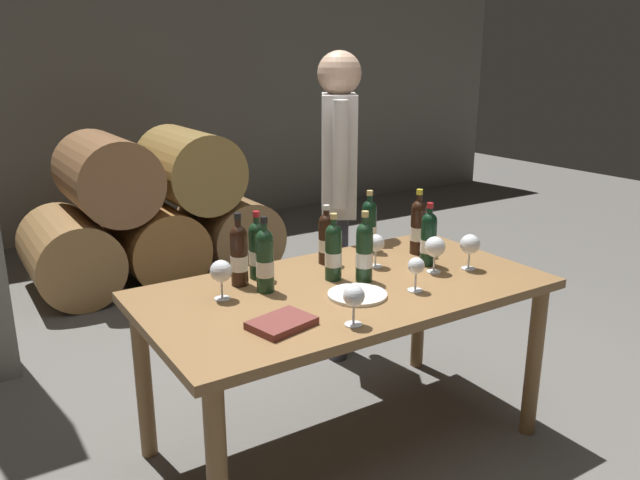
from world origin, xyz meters
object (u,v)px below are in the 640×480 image
(wine_glass_5, at_px, (470,245))
(wine_bottle_8, at_px, (265,260))
(wine_bottle_2, at_px, (334,251))
(wine_glass_2, at_px, (354,297))
(wine_glass_0, at_px, (376,244))
(wine_bottle_0, at_px, (364,251))
(wine_bottle_6, at_px, (257,249))
(tasting_notebook, at_px, (282,323))
(wine_bottle_4, at_px, (326,238))
(wine_bottle_7, at_px, (369,225))
(wine_glass_1, at_px, (221,272))
(sommelier_presenting, at_px, (338,179))
(wine_glass_3, at_px, (416,267))
(wine_glass_4, at_px, (435,248))
(dining_table, at_px, (345,306))
(wine_bottle_1, at_px, (239,255))
(wine_bottle_3, at_px, (429,238))
(serving_plate, at_px, (357,295))
(wine_bottle_5, at_px, (418,226))

(wine_glass_5, bearing_deg, wine_bottle_8, 164.71)
(wine_bottle_2, height_order, wine_bottle_8, wine_bottle_8)
(wine_bottle_2, distance_m, wine_glass_2, 0.49)
(wine_glass_2, bearing_deg, wine_glass_0, 45.84)
(wine_bottle_0, xyz_separation_m, wine_bottle_6, (-0.36, 0.28, -0.00))
(wine_bottle_8, relative_size, tasting_notebook, 1.44)
(wine_bottle_0, relative_size, wine_bottle_8, 0.97)
(wine_bottle_4, height_order, wine_bottle_7, wine_bottle_7)
(wine_bottle_6, height_order, wine_glass_1, wine_bottle_6)
(wine_bottle_0, distance_m, wine_glass_1, 0.61)
(wine_bottle_4, height_order, wine_glass_0, wine_bottle_4)
(wine_glass_1, height_order, tasting_notebook, wine_glass_1)
(wine_glass_5, distance_m, sommelier_presenting, 0.90)
(wine_bottle_8, distance_m, wine_glass_5, 0.94)
(wine_bottle_7, xyz_separation_m, wine_glass_2, (-0.58, -0.69, -0.02))
(wine_glass_3, bearing_deg, wine_bottle_7, 72.72)
(wine_glass_4, distance_m, tasting_notebook, 0.87)
(wine_bottle_0, bearing_deg, wine_bottle_8, 164.15)
(dining_table, xyz_separation_m, wine_glass_0, (0.25, 0.13, 0.20))
(wine_bottle_6, relative_size, wine_glass_2, 1.95)
(dining_table, xyz_separation_m, wine_glass_3, (0.21, -0.20, 0.19))
(wine_bottle_1, relative_size, wine_bottle_3, 1.06)
(sommelier_presenting, bearing_deg, wine_bottle_6, -147.76)
(wine_bottle_8, xyz_separation_m, wine_glass_4, (0.74, -0.19, -0.02))
(wine_glass_2, bearing_deg, wine_glass_4, 23.31)
(wine_bottle_8, bearing_deg, wine_bottle_2, -5.23)
(wine_glass_1, bearing_deg, wine_glass_0, -0.80)
(wine_glass_2, distance_m, serving_plate, 0.30)
(wine_bottle_3, height_order, wine_bottle_7, wine_bottle_7)
(wine_glass_2, relative_size, wine_glass_4, 0.92)
(wine_glass_2, bearing_deg, serving_plate, 51.36)
(dining_table, xyz_separation_m, wine_bottle_5, (0.55, 0.18, 0.23))
(wine_bottle_2, relative_size, wine_bottle_8, 0.93)
(wine_bottle_8, bearing_deg, tasting_notebook, -108.65)
(wine_bottle_7, bearing_deg, wine_bottle_2, -146.19)
(wine_bottle_3, height_order, tasting_notebook, wine_bottle_3)
(wine_bottle_0, relative_size, wine_bottle_5, 0.97)
(wine_bottle_0, bearing_deg, wine_glass_5, -14.82)
(wine_bottle_5, relative_size, wine_glass_2, 2.09)
(wine_bottle_1, distance_m, wine_glass_4, 0.86)
(dining_table, bearing_deg, wine_bottle_6, 132.79)
(wine_bottle_2, bearing_deg, wine_glass_5, -20.42)
(wine_bottle_2, bearing_deg, dining_table, -93.01)
(sommelier_presenting, bearing_deg, wine_glass_2, -121.64)
(dining_table, bearing_deg, wine_bottle_7, 42.29)
(wine_bottle_0, distance_m, wine_bottle_1, 0.53)
(wine_glass_0, distance_m, wine_glass_4, 0.27)
(dining_table, bearing_deg, wine_glass_3, -44.88)
(wine_bottle_4, xyz_separation_m, wine_bottle_7, (0.28, 0.05, 0.01))
(wine_bottle_2, relative_size, wine_glass_5, 1.79)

